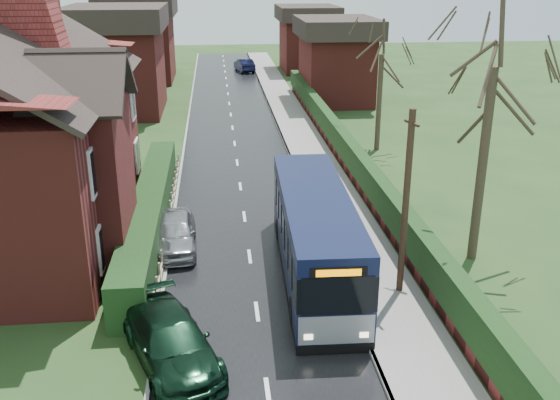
{
  "coord_description": "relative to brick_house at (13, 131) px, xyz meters",
  "views": [
    {
      "loc": [
        -1.05,
        -19.14,
        10.22
      ],
      "look_at": [
        1.27,
        3.16,
        1.8
      ],
      "focal_mm": 40.0,
      "sensor_mm": 36.0,
      "label": 1
    }
  ],
  "objects": [
    {
      "name": "tree_right_near",
      "position": [
        17.0,
        -3.68,
        3.18
      ],
      "size": [
        4.68,
        4.68,
        10.11
      ],
      "color": "#382D21",
      "rests_on": "ground"
    },
    {
      "name": "kerb_right",
      "position": [
        11.78,
        5.22,
        -4.31
      ],
      "size": [
        0.12,
        100.0,
        0.14
      ],
      "primitive_type": "cube",
      "color": "gray",
      "rests_on": "ground"
    },
    {
      "name": "front_hedge",
      "position": [
        4.83,
        0.22,
        -3.58
      ],
      "size": [
        1.2,
        16.0,
        1.6
      ],
      "primitive_type": "cube",
      "color": "black",
      "rests_on": "ground"
    },
    {
      "name": "ground",
      "position": [
        8.73,
        -4.78,
        -4.38
      ],
      "size": [
        140.0,
        140.0,
        0.0
      ],
      "primitive_type": "plane",
      "color": "#304C20",
      "rests_on": "ground"
    },
    {
      "name": "picket_fence",
      "position": [
        5.58,
        0.22,
        -3.93
      ],
      "size": [
        0.1,
        16.0,
        0.9
      ],
      "primitive_type": null,
      "color": "tan",
      "rests_on": "ground"
    },
    {
      "name": "brick_house",
      "position": [
        0.0,
        0.0,
        0.0
      ],
      "size": [
        9.3,
        14.6,
        10.3
      ],
      "color": "maroon",
      "rests_on": "ground"
    },
    {
      "name": "pavement",
      "position": [
        12.98,
        5.22,
        -4.31
      ],
      "size": [
        2.5,
        100.0,
        0.14
      ],
      "primitive_type": "cube",
      "color": "slate",
      "rests_on": "ground"
    },
    {
      "name": "right_wall_hedge",
      "position": [
        14.53,
        5.22,
        -3.36
      ],
      "size": [
        0.6,
        50.0,
        1.8
      ],
      "color": "maroon",
      "rests_on": "ground"
    },
    {
      "name": "car_green",
      "position": [
        6.24,
        -9.2,
        -3.7
      ],
      "size": [
        3.41,
        5.03,
        1.35
      ],
      "primitive_type": "imported",
      "rotation": [
        0.0,
        0.0,
        0.36
      ],
      "color": "black",
      "rests_on": "ground"
    },
    {
      "name": "bus_stop_sign",
      "position": [
        11.93,
        -4.53,
        -2.59
      ],
      "size": [
        0.18,
        0.41,
        2.71
      ],
      "rotation": [
        0.0,
        0.0,
        0.31
      ],
      "color": "slate",
      "rests_on": "ground"
    },
    {
      "name": "tree_right_far",
      "position": [
        17.11,
        11.1,
        1.56
      ],
      "size": [
        4.11,
        4.11,
        7.95
      ],
      "color": "#382C21",
      "rests_on": "ground"
    },
    {
      "name": "car_silver",
      "position": [
        5.93,
        -1.77,
        -3.69
      ],
      "size": [
        1.75,
        4.06,
        1.36
      ],
      "primitive_type": "imported",
      "rotation": [
        0.0,
        0.0,
        0.04
      ],
      "color": "#A9A9AE",
      "rests_on": "ground"
    },
    {
      "name": "telegraph_pole",
      "position": [
        13.53,
        -6.06,
        -1.22
      ],
      "size": [
        0.25,
        0.8,
        6.24
      ],
      "rotation": [
        0.0,
        0.0,
        0.23
      ],
      "color": "black",
      "rests_on": "ground"
    },
    {
      "name": "car_distant",
      "position": [
        10.73,
        41.22,
        -3.72
      ],
      "size": [
        2.14,
        4.2,
        1.32
      ],
      "primitive_type": "imported",
      "rotation": [
        0.0,
        0.0,
        3.34
      ],
      "color": "black",
      "rests_on": "ground"
    },
    {
      "name": "road",
      "position": [
        8.73,
        5.22,
        -4.37
      ],
      "size": [
        6.0,
        100.0,
        0.02
      ],
      "primitive_type": "cube",
      "color": "black",
      "rests_on": "ground"
    },
    {
      "name": "tree_house_side",
      "position": [
        -0.65,
        8.09,
        2.36
      ],
      "size": [
        3.97,
        3.97,
        9.02
      ],
      "color": "#34291E",
      "rests_on": "ground"
    },
    {
      "name": "kerb_left",
      "position": [
        5.68,
        5.22,
        -4.33
      ],
      "size": [
        0.12,
        100.0,
        0.1
      ],
      "primitive_type": "cube",
      "color": "gray",
      "rests_on": "ground"
    },
    {
      "name": "bus",
      "position": [
        10.93,
        -4.45,
        -2.9
      ],
      "size": [
        2.56,
        9.89,
        2.98
      ],
      "rotation": [
        0.0,
        0.0,
        -0.03
      ],
      "color": "#0E1433",
      "rests_on": "ground"
    }
  ]
}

